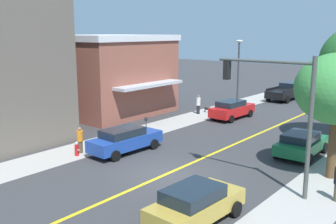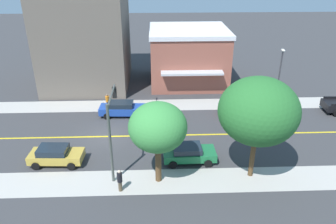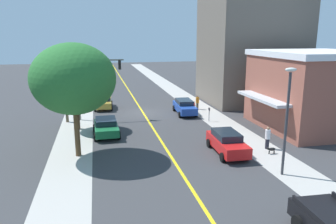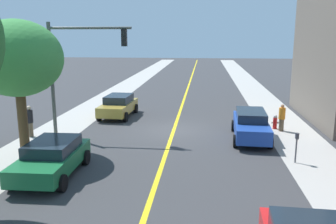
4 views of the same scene
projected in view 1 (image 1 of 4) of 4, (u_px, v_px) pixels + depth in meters
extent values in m
plane|color=#38383A|center=(166.00, 174.00, 19.95)|extent=(140.00, 140.00, 0.00)
cube|color=#ADA8A0|center=(81.00, 149.00, 24.18)|extent=(2.95, 126.00, 0.01)
cube|color=#ADA8A0|center=(296.00, 213.00, 15.73)|extent=(2.95, 126.00, 0.01)
cube|color=yellow|center=(166.00, 174.00, 19.95)|extent=(0.20, 126.00, 0.00)
cube|color=#935142|center=(108.00, 77.00, 34.90)|extent=(8.72, 9.41, 6.43)
cube|color=silver|center=(107.00, 38.00, 34.20)|extent=(9.02, 9.71, 0.50)
cube|color=#B7BABF|center=(150.00, 85.00, 31.86)|extent=(1.31, 7.16, 0.24)
cylinder|color=brown|center=(332.00, 149.00, 19.27)|extent=(0.45, 0.45, 2.96)
cylinder|color=red|center=(77.00, 150.00, 22.91)|extent=(0.24, 0.24, 0.68)
sphere|color=#B2B2B7|center=(76.00, 143.00, 22.83)|extent=(0.22, 0.22, 0.22)
cylinder|color=#B2B2B7|center=(75.00, 149.00, 23.01)|extent=(0.10, 0.10, 0.10)
cylinder|color=#B2B2B7|center=(79.00, 150.00, 22.80)|extent=(0.10, 0.10, 0.10)
cylinder|color=#4C4C51|center=(146.00, 129.00, 27.17)|extent=(0.07, 0.07, 1.09)
cube|color=#2D2D33|center=(146.00, 119.00, 27.04)|extent=(0.12, 0.18, 0.26)
cylinder|color=#474C47|center=(310.00, 130.00, 16.43)|extent=(0.20, 0.20, 6.22)
cylinder|color=#474C47|center=(264.00, 61.00, 17.27)|extent=(4.52, 0.14, 0.14)
cube|color=black|center=(227.00, 70.00, 18.52)|extent=(0.26, 0.32, 0.90)
sphere|color=red|center=(227.00, 64.00, 18.46)|extent=(0.20, 0.20, 0.20)
sphere|color=yellow|center=(227.00, 70.00, 18.52)|extent=(0.20, 0.20, 0.20)
sphere|color=green|center=(227.00, 76.00, 18.58)|extent=(0.20, 0.20, 0.20)
cylinder|color=#38383D|center=(238.00, 76.00, 36.55)|extent=(0.16, 0.16, 6.19)
ellipsoid|color=silver|center=(239.00, 41.00, 35.90)|extent=(0.70, 0.36, 0.24)
cube|color=red|center=(232.00, 110.00, 32.75)|extent=(1.91, 4.63, 0.76)
cube|color=#19232D|center=(231.00, 104.00, 32.46)|extent=(1.63, 2.52, 0.47)
cylinder|color=black|center=(233.00, 111.00, 34.50)|extent=(0.24, 0.65, 0.64)
cylinder|color=black|center=(250.00, 113.00, 33.37)|extent=(0.24, 0.65, 0.64)
cylinder|color=black|center=(213.00, 116.00, 32.28)|extent=(0.24, 0.65, 0.64)
cylinder|color=black|center=(231.00, 119.00, 31.15)|extent=(0.24, 0.65, 0.64)
cube|color=#B29338|center=(196.00, 206.00, 14.85)|extent=(1.99, 4.28, 0.65)
cube|color=#19232D|center=(193.00, 194.00, 14.58)|extent=(1.68, 2.34, 0.50)
cylinder|color=black|center=(199.00, 196.00, 16.51)|extent=(0.25, 0.65, 0.64)
cylinder|color=black|center=(236.00, 209.00, 15.34)|extent=(0.25, 0.65, 0.64)
cylinder|color=black|center=(154.00, 219.00, 14.49)|extent=(0.25, 0.65, 0.64)
cube|color=#196638|center=(301.00, 145.00, 22.88)|extent=(1.97, 4.22, 0.63)
cube|color=#19232D|center=(301.00, 137.00, 22.61)|extent=(1.70, 2.29, 0.46)
cylinder|color=black|center=(294.00, 142.00, 24.58)|extent=(0.23, 0.64, 0.64)
cylinder|color=black|center=(324.00, 148.00, 23.44)|extent=(0.23, 0.64, 0.64)
cylinder|color=black|center=(276.00, 153.00, 22.45)|extent=(0.23, 0.64, 0.64)
cylinder|color=black|center=(309.00, 159.00, 21.31)|extent=(0.23, 0.64, 0.64)
cube|color=#1E429E|center=(126.00, 141.00, 23.54)|extent=(1.93, 4.84, 0.73)
cube|color=#19232D|center=(123.00, 132.00, 23.24)|extent=(1.62, 2.64, 0.47)
cylinder|color=black|center=(135.00, 139.00, 25.32)|extent=(0.25, 0.65, 0.64)
cylinder|color=black|center=(154.00, 144.00, 24.20)|extent=(0.25, 0.65, 0.64)
cylinder|color=black|center=(96.00, 150.00, 23.02)|extent=(0.25, 0.65, 0.64)
cylinder|color=black|center=(115.00, 156.00, 21.90)|extent=(0.25, 0.65, 0.64)
cube|color=black|center=(287.00, 92.00, 41.84)|extent=(2.36, 6.22, 0.76)
cube|color=#19232D|center=(292.00, 85.00, 42.51)|extent=(2.01, 2.29, 0.60)
cube|color=black|center=(274.00, 88.00, 41.47)|extent=(0.25, 3.19, 0.24)
cube|color=black|center=(291.00, 90.00, 40.22)|extent=(0.25, 3.19, 0.24)
cylinder|color=black|center=(286.00, 93.00, 44.12)|extent=(0.32, 0.81, 0.80)
cylinder|color=black|center=(304.00, 95.00, 42.76)|extent=(0.32, 0.81, 0.80)
cylinder|color=black|center=(269.00, 97.00, 41.08)|extent=(0.32, 0.81, 0.80)
cylinder|color=black|center=(287.00, 100.00, 39.72)|extent=(0.32, 0.81, 0.80)
cylinder|color=brown|center=(80.00, 147.00, 23.45)|extent=(0.28, 0.28, 0.73)
cylinder|color=orange|center=(80.00, 136.00, 23.30)|extent=(0.37, 0.37, 0.67)
sphere|color=#936B4C|center=(80.00, 129.00, 23.22)|extent=(0.21, 0.21, 0.21)
cylinder|color=black|center=(198.00, 110.00, 34.64)|extent=(0.28, 0.28, 0.77)
cylinder|color=silver|center=(198.00, 102.00, 34.49)|extent=(0.38, 0.38, 0.70)
sphere|color=#936B4C|center=(198.00, 96.00, 34.40)|extent=(0.22, 0.22, 0.22)
ellipsoid|color=black|center=(207.00, 109.00, 35.32)|extent=(0.55, 0.25, 0.24)
sphere|color=black|center=(209.00, 108.00, 35.11)|extent=(0.19, 0.19, 0.19)
cylinder|color=black|center=(208.00, 111.00, 35.24)|extent=(0.08, 0.08, 0.22)
cylinder|color=black|center=(205.00, 111.00, 35.48)|extent=(0.08, 0.08, 0.22)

